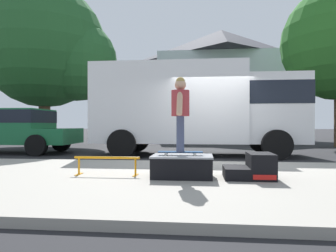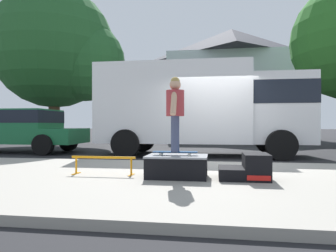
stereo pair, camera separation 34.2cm
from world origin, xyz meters
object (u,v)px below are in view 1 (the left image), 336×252
skate_box (182,165)px  kicker_ramp (253,168)px  box_truck (198,106)px  skateboard (180,152)px  street_tree_main (51,50)px  grind_rail (107,162)px  skater_kid (180,108)px  pickup_truck_green (4,129)px

skate_box → kicker_ramp: (1.22, -0.00, -0.03)m
kicker_ramp → box_truck: 5.45m
skateboard → street_tree_main: 12.61m
skate_box → grind_rail: size_ratio=0.86×
skater_kid → pickup_truck_green: (-6.84, 5.30, -0.45)m
skateboard → skate_box: bearing=30.3°
skater_kid → pickup_truck_green: bearing=142.2°
kicker_ramp → box_truck: size_ratio=0.12×
kicker_ramp → street_tree_main: bearing=131.5°
box_truck → street_tree_main: (-7.41, 4.30, 3.12)m
box_truck → pickup_truck_green: bearing=179.2°
kicker_ramp → pickup_truck_green: (-8.09, 5.28, 0.59)m
skate_box → grind_rail: 1.40m
skate_box → box_truck: (0.25, 5.17, 1.37)m
skateboard → skater_kid: size_ratio=0.60×
skate_box → pickup_truck_green: size_ratio=0.19×
kicker_ramp → street_tree_main: 13.43m
grind_rail → skateboard: skateboard is taller
skateboard → grind_rail: bearing=174.9°
skate_box → skateboard: (-0.03, -0.02, 0.24)m
kicker_ramp → box_truck: box_truck is taller
pickup_truck_green → street_tree_main: size_ratio=0.71×
skate_box → skateboard: 0.24m
grind_rail → skateboard: bearing=-5.1°
skateboard → box_truck: (0.29, 5.19, 1.14)m
street_tree_main → skater_kid: bearing=-53.1°
box_truck → skateboard: bearing=-93.1°
skate_box → grind_rail: skate_box is taller
box_truck → grind_rail: bearing=-108.0°
skater_kid → box_truck: size_ratio=0.19×
street_tree_main → grind_rail: bearing=-58.4°
skateboard → street_tree_main: street_tree_main is taller
skate_box → skater_kid: (-0.03, -0.02, 1.02)m
skate_box → skater_kid: size_ratio=0.81×
skateboard → skater_kid: bearing=69.4°
skater_kid → skate_box: bearing=30.3°
kicker_ramp → grind_rail: (-2.61, 0.10, 0.07)m
skate_box → street_tree_main: bearing=127.1°
pickup_truck_green → street_tree_main: (-0.29, 4.19, 3.93)m
pickup_truck_green → skate_box: bearing=-37.5°
box_truck → skater_kid: bearing=-93.1°
skateboard → skater_kid: (0.00, 0.00, 0.78)m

